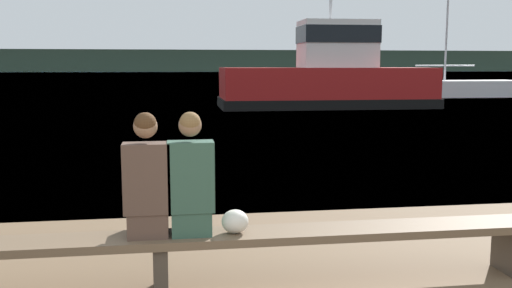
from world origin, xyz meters
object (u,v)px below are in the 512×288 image
bench_main (160,246)px  shopping_bag (235,221)px  person_left (147,184)px  person_right (191,183)px  tugboat_red (329,80)px  moored_sailboat (451,88)px

bench_main → shopping_bag: size_ratio=30.35×
person_left → bench_main: bearing=-6.9°
shopping_bag → person_right: bearing=175.5°
tugboat_red → moored_sailboat: (9.64, 7.02, -0.72)m
person_right → moored_sailboat: bearing=58.9°
bench_main → tugboat_red: size_ratio=0.72×
person_left → tugboat_red: (7.43, 20.69, 0.30)m
person_left → moored_sailboat: (17.07, 27.71, -0.42)m
person_right → bench_main: bearing=-177.4°
bench_main → moored_sailboat: size_ratio=0.83×
person_right → shopping_bag: size_ratio=4.55×
person_left → shopping_bag: (0.74, -0.03, -0.34)m
tugboat_red → person_left: bearing=160.9°
person_left → tugboat_red: 21.99m
bench_main → person_left: bearing=173.1°
person_left → tugboat_red: bearing=70.2°
bench_main → person_left: person_left is taller
shopping_bag → tugboat_red: size_ratio=0.02×
bench_main → tugboat_red: 21.98m
person_left → person_right: bearing=0.1°
bench_main → shopping_bag: bearing=-1.5°
person_left → tugboat_red: size_ratio=0.11×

